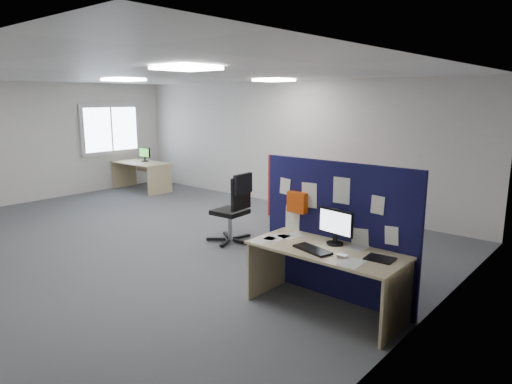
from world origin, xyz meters
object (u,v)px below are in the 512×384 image
Objects in this scene: monitor_main at (335,225)px; red_divider at (302,191)px; navy_divider at (336,231)px; main_desk at (328,263)px; second_desk at (142,169)px; office_chair at (235,204)px; monitor_second at (145,154)px.

red_divider reaches higher than monitor_main.
navy_divider is 0.27m from monitor_main.
main_desk and second_desk have the same top height.
second_desk is at bearing 156.93° from office_chair.
office_chair is (-2.42, 1.10, 0.09)m from main_desk.
main_desk is 1.08× the size of second_desk.
monitor_second reaches higher than main_desk.
office_chair is (4.84, -1.68, 0.10)m from second_desk.
second_desk is 5.12m from office_chair.
red_divider is 4.98m from monitor_second.
office_chair reaches higher than main_desk.
red_divider is (-2.31, 2.67, -0.34)m from monitor_main.
red_divider reaches higher than office_chair.
monitor_main reaches higher than monitor_second.
monitor_main is at bearing -61.99° from navy_divider.
monitor_second is at bearing 158.37° from main_desk.
monitor_main is 3.55m from red_divider.
navy_divider is at bearing -22.95° from monitor_second.
main_desk is 0.42m from monitor_main.
navy_divider reaches higher than monitor_second.
second_desk is (-4.94, -0.04, -0.06)m from red_divider.
monitor_main reaches higher than second_desk.
office_chair is at bearing -91.03° from red_divider.
monitor_main reaches higher than main_desk.
office_chair reaches higher than monitor_second.
navy_divider reaches higher than red_divider.
navy_divider is 1.19× the size of red_divider.
navy_divider is at bearing 125.16° from monitor_main.
office_chair is at bearing 162.09° from navy_divider.
office_chair is (-0.10, -1.72, 0.04)m from red_divider.
main_desk is 3.65m from red_divider.
monitor_second is 0.34× the size of office_chair.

